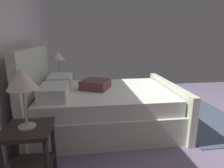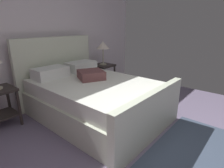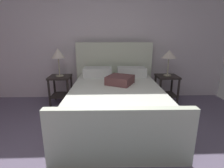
{
  "view_description": "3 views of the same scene",
  "coord_description": "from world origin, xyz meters",
  "px_view_note": "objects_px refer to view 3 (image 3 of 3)",
  "views": [
    {
      "loc": [
        -2.53,
        1.93,
        1.44
      ],
      "look_at": [
        0.39,
        1.5,
        0.7
      ],
      "focal_mm": 30.59,
      "sensor_mm": 36.0,
      "label": 1
    },
    {
      "loc": [
        -1.62,
        -0.41,
        1.49
      ],
      "look_at": [
        0.46,
        1.33,
        0.61
      ],
      "focal_mm": 29.12,
      "sensor_mm": 36.0,
      "label": 2
    },
    {
      "loc": [
        0.2,
        -1.11,
        1.43
      ],
      "look_at": [
        0.28,
        1.49,
        0.69
      ],
      "focal_mm": 27.92,
      "sensor_mm": 36.0,
      "label": 3
    }
  ],
  "objects_px": {
    "nightstand_right": "(166,85)",
    "nightstand_left": "(61,85)",
    "bed": "(116,100)",
    "table_lamp_right": "(169,55)",
    "table_lamp_left": "(58,54)"
  },
  "relations": [
    {
      "from": "bed",
      "to": "table_lamp_left",
      "type": "height_order",
      "value": "bed"
    },
    {
      "from": "bed",
      "to": "nightstand_left",
      "type": "distance_m",
      "value": 1.39
    },
    {
      "from": "nightstand_right",
      "to": "nightstand_left",
      "type": "xyz_separation_m",
      "value": [
        -2.27,
        0.03,
        0.0
      ]
    },
    {
      "from": "nightstand_right",
      "to": "table_lamp_right",
      "type": "relative_size",
      "value": 1.11
    },
    {
      "from": "nightstand_left",
      "to": "bed",
      "type": "bearing_deg",
      "value": -35.18
    },
    {
      "from": "nightstand_right",
      "to": "table_lamp_right",
      "type": "bearing_deg",
      "value": 53.13
    },
    {
      "from": "table_lamp_right",
      "to": "nightstand_left",
      "type": "distance_m",
      "value": 2.36
    },
    {
      "from": "nightstand_left",
      "to": "nightstand_right",
      "type": "bearing_deg",
      "value": -0.74
    },
    {
      "from": "nightstand_left",
      "to": "table_lamp_left",
      "type": "relative_size",
      "value": 1.04
    },
    {
      "from": "nightstand_right",
      "to": "table_lamp_right",
      "type": "height_order",
      "value": "table_lamp_right"
    },
    {
      "from": "nightstand_right",
      "to": "table_lamp_left",
      "type": "bearing_deg",
      "value": 179.26
    },
    {
      "from": "nightstand_right",
      "to": "table_lamp_right",
      "type": "distance_m",
      "value": 0.63
    },
    {
      "from": "table_lamp_right",
      "to": "bed",
      "type": "bearing_deg",
      "value": -145.74
    },
    {
      "from": "bed",
      "to": "table_lamp_right",
      "type": "relative_size",
      "value": 4.15
    },
    {
      "from": "bed",
      "to": "table_lamp_right",
      "type": "bearing_deg",
      "value": 34.26
    }
  ]
}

